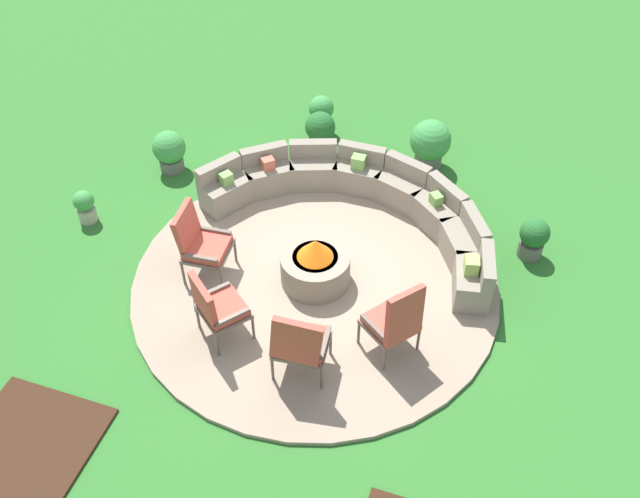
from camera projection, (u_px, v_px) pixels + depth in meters
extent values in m
plane|color=#2D6B28|center=(315.00, 283.00, 9.32)|extent=(24.00, 24.00, 0.00)
cylinder|color=gray|center=(315.00, 281.00, 9.29)|extent=(4.92, 4.92, 0.06)
cube|color=#382114|center=(25.00, 449.00, 7.51)|extent=(1.43, 1.51, 0.04)
cylinder|color=gray|center=(315.00, 268.00, 9.12)|extent=(0.93, 0.93, 0.44)
cylinder|color=black|center=(315.00, 258.00, 8.98)|extent=(0.60, 0.60, 0.06)
cone|color=orange|center=(315.00, 249.00, 8.87)|extent=(0.48, 0.48, 0.28)
cube|color=gray|center=(471.00, 283.00, 8.93)|extent=(0.58, 0.79, 0.44)
cube|color=gray|center=(487.00, 265.00, 8.67)|extent=(0.29, 0.74, 0.26)
cube|color=gray|center=(461.00, 245.00, 9.43)|extent=(0.75, 0.85, 0.44)
cube|color=gray|center=(475.00, 225.00, 9.21)|extent=(0.50, 0.70, 0.26)
cube|color=gray|center=(436.00, 214.00, 9.90)|extent=(0.84, 0.81, 0.44)
cube|color=gray|center=(447.00, 192.00, 9.71)|extent=(0.66, 0.58, 0.26)
cube|color=gray|center=(401.00, 191.00, 10.27)|extent=(0.83, 0.67, 0.44)
cube|color=gray|center=(408.00, 168.00, 10.11)|extent=(0.73, 0.40, 0.26)
cube|color=gray|center=(359.00, 177.00, 10.51)|extent=(0.72, 0.45, 0.44)
cube|color=gray|center=(362.00, 153.00, 10.36)|extent=(0.72, 0.16, 0.26)
cube|color=gray|center=(313.00, 173.00, 10.59)|extent=(0.83, 0.66, 0.44)
cube|color=gray|center=(313.00, 149.00, 10.45)|extent=(0.73, 0.39, 0.26)
cube|color=gray|center=(268.00, 178.00, 10.49)|extent=(0.84, 0.80, 0.44)
cube|color=gray|center=(264.00, 154.00, 10.34)|extent=(0.66, 0.58, 0.26)
cube|color=gray|center=(226.00, 193.00, 10.23)|extent=(0.76, 0.85, 0.44)
cube|color=gray|center=(218.00, 170.00, 10.07)|extent=(0.51, 0.70, 0.26)
cube|color=#70A34C|center=(358.00, 162.00, 10.25)|extent=(0.20, 0.18, 0.20)
cube|color=#93B756|center=(471.00, 265.00, 8.71)|extent=(0.22, 0.25, 0.21)
cube|color=#70A34C|center=(226.00, 179.00, 9.99)|extent=(0.22, 0.22, 0.17)
cube|color=#70A34C|center=(436.00, 199.00, 9.67)|extent=(0.21, 0.21, 0.16)
cube|color=#BC5B47|center=(268.00, 164.00, 10.24)|extent=(0.23, 0.23, 0.18)
cylinder|color=brown|center=(235.00, 251.00, 9.39)|extent=(0.04, 0.04, 0.38)
cylinder|color=brown|center=(221.00, 280.00, 9.00)|extent=(0.04, 0.04, 0.38)
cylinder|color=brown|center=(198.00, 245.00, 9.48)|extent=(0.04, 0.04, 0.38)
cylinder|color=brown|center=(183.00, 273.00, 9.09)|extent=(0.04, 0.04, 0.38)
cube|color=brown|center=(208.00, 251.00, 9.09)|extent=(0.62, 0.64, 0.05)
cube|color=#B24738|center=(207.00, 247.00, 9.04)|extent=(0.57, 0.59, 0.09)
cube|color=#B24738|center=(187.00, 229.00, 8.90)|extent=(0.20, 0.56, 0.63)
cube|color=brown|center=(214.00, 230.00, 9.18)|extent=(0.49, 0.09, 0.04)
cube|color=brown|center=(199.00, 257.00, 8.81)|extent=(0.49, 0.09, 0.04)
cylinder|color=brown|center=(233.00, 301.00, 8.75)|extent=(0.04, 0.04, 0.38)
cylinder|color=brown|center=(253.00, 328.00, 8.43)|extent=(0.04, 0.04, 0.38)
cylinder|color=brown|center=(198.00, 317.00, 8.55)|extent=(0.04, 0.04, 0.38)
cylinder|color=brown|center=(217.00, 345.00, 8.24)|extent=(0.04, 0.04, 0.38)
cube|color=brown|center=(224.00, 311.00, 8.34)|extent=(0.77, 0.76, 0.05)
cube|color=#B24738|center=(223.00, 307.00, 8.30)|extent=(0.71, 0.70, 0.09)
cube|color=#B24738|center=(204.00, 301.00, 8.03)|extent=(0.47, 0.45, 0.65)
cube|color=brown|center=(213.00, 291.00, 8.40)|extent=(0.32, 0.38, 0.04)
cube|color=brown|center=(232.00, 317.00, 8.10)|extent=(0.32, 0.38, 0.04)
cylinder|color=brown|center=(284.00, 335.00, 8.35)|extent=(0.04, 0.04, 0.38)
cylinder|color=brown|center=(331.00, 344.00, 8.26)|extent=(0.04, 0.04, 0.38)
cylinder|color=brown|center=(272.00, 369.00, 7.99)|extent=(0.04, 0.04, 0.38)
cylinder|color=brown|center=(321.00, 378.00, 7.90)|extent=(0.04, 0.04, 0.38)
cube|color=brown|center=(302.00, 345.00, 7.97)|extent=(0.67, 0.61, 0.05)
cube|color=#B24738|center=(302.00, 341.00, 7.92)|extent=(0.62, 0.56, 0.09)
cube|color=#B24738|center=(296.00, 342.00, 7.57)|extent=(0.63, 0.15, 0.70)
cube|color=brown|center=(278.00, 334.00, 7.92)|extent=(0.10, 0.47, 0.04)
cube|color=brown|center=(325.00, 342.00, 7.84)|extent=(0.10, 0.47, 0.04)
cylinder|color=brown|center=(359.00, 333.00, 8.38)|extent=(0.04, 0.04, 0.38)
cylinder|color=brown|center=(392.00, 313.00, 8.60)|extent=(0.04, 0.04, 0.38)
cylinder|color=brown|center=(384.00, 360.00, 8.09)|extent=(0.04, 0.04, 0.38)
cylinder|color=brown|center=(418.00, 339.00, 8.31)|extent=(0.04, 0.04, 0.38)
cube|color=brown|center=(390.00, 324.00, 8.19)|extent=(0.76, 0.77, 0.05)
cube|color=#B24738|center=(390.00, 321.00, 8.14)|extent=(0.70, 0.71, 0.09)
cube|color=#B24738|center=(405.00, 316.00, 7.80)|extent=(0.40, 0.56, 0.74)
cube|color=brown|center=(374.00, 327.00, 7.99)|extent=(0.39, 0.31, 0.04)
cube|color=brown|center=(407.00, 308.00, 8.20)|extent=(0.39, 0.31, 0.04)
cylinder|color=#605B56|center=(172.00, 164.00, 11.03)|extent=(0.38, 0.38, 0.22)
sphere|color=#3D8E42|center=(169.00, 147.00, 10.81)|extent=(0.52, 0.52, 0.52)
sphere|color=yellow|center=(171.00, 143.00, 10.73)|extent=(0.17, 0.17, 0.17)
cylinder|color=brown|center=(320.00, 145.00, 11.35)|extent=(0.40, 0.40, 0.27)
sphere|color=#236028|center=(320.00, 127.00, 11.11)|extent=(0.49, 0.49, 0.49)
sphere|color=#E55638|center=(324.00, 122.00, 11.02)|extent=(0.18, 0.18, 0.18)
cylinder|color=#605B56|center=(428.00, 159.00, 11.07)|extent=(0.44, 0.44, 0.26)
sphere|color=#3D8E42|center=(431.00, 140.00, 10.81)|extent=(0.65, 0.65, 0.65)
cylinder|color=#605B56|center=(530.00, 249.00, 9.62)|extent=(0.34, 0.34, 0.24)
sphere|color=#236028|center=(535.00, 233.00, 9.40)|extent=(0.41, 0.41, 0.41)
sphere|color=yellow|center=(540.00, 229.00, 9.33)|extent=(0.15, 0.15, 0.15)
cylinder|color=#605B56|center=(321.00, 125.00, 11.76)|extent=(0.34, 0.34, 0.29)
sphere|color=#3D8E42|center=(321.00, 108.00, 11.52)|extent=(0.42, 0.42, 0.42)
cylinder|color=#A89E8E|center=(88.00, 214.00, 10.15)|extent=(0.27, 0.27, 0.22)
sphere|color=#3D8E42|center=(83.00, 201.00, 9.97)|extent=(0.31, 0.31, 0.31)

